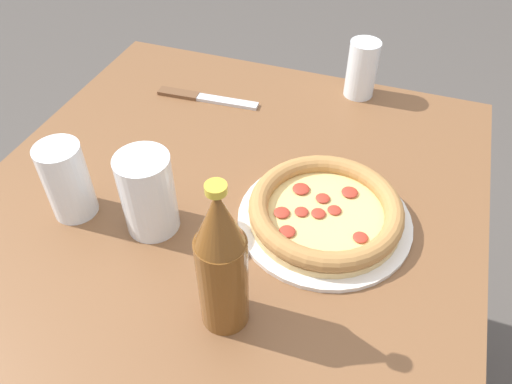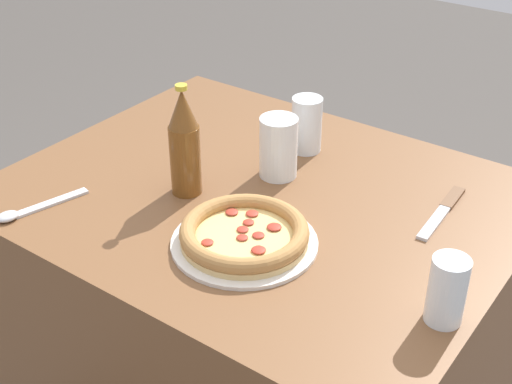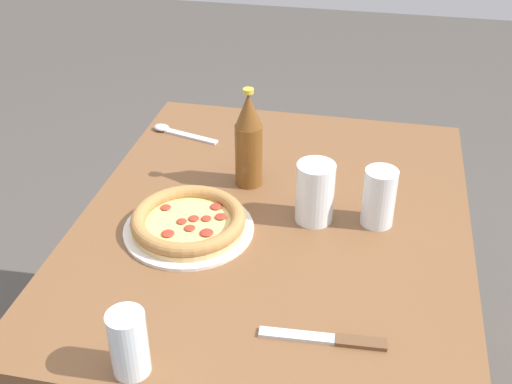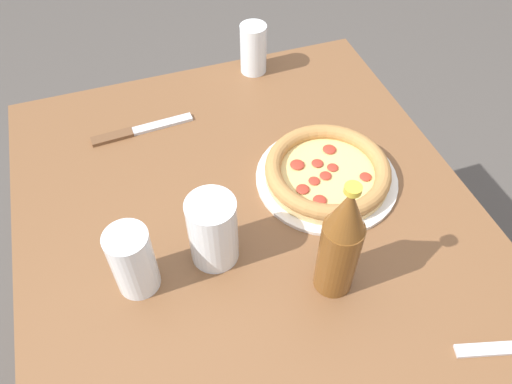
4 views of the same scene
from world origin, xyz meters
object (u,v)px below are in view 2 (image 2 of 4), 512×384
(beer_bottle, at_px, (184,143))
(spoon, at_px, (27,210))
(pizza_salami, at_px, (244,235))
(glass_lemonade, at_px, (447,294))
(glass_red_wine, at_px, (307,126))
(glass_water, at_px, (278,149))
(knife, at_px, (443,210))

(beer_bottle, bearing_deg, spoon, 50.80)
(pizza_salami, xyz_separation_m, glass_lemonade, (-0.39, -0.02, 0.03))
(glass_lemonade, height_order, glass_red_wine, glass_red_wine)
(pizza_salami, relative_size, glass_water, 2.04)
(glass_lemonade, height_order, spoon, glass_lemonade)
(pizza_salami, distance_m, glass_water, 0.28)
(glass_water, distance_m, glass_lemonade, 0.54)
(glass_red_wine, bearing_deg, pizza_salami, 105.93)
(glass_red_wine, bearing_deg, beer_bottle, 71.37)
(pizza_salami, xyz_separation_m, knife, (-0.26, -0.33, -0.02))
(knife, height_order, spoon, spoon)
(glass_water, height_order, glass_lemonade, glass_water)
(spoon, bearing_deg, knife, -143.83)
(glass_red_wine, relative_size, spoon, 0.67)
(pizza_salami, relative_size, beer_bottle, 1.15)
(glass_water, bearing_deg, glass_red_wine, -84.23)
(beer_bottle, distance_m, knife, 0.54)
(pizza_salami, relative_size, spoon, 1.42)
(knife, distance_m, spoon, 0.84)
(glass_water, height_order, spoon, glass_water)
(glass_red_wine, bearing_deg, spoon, 61.01)
(glass_water, relative_size, beer_bottle, 0.56)
(pizza_salami, height_order, glass_water, glass_water)
(glass_water, distance_m, glass_red_wine, 0.14)
(pizza_salami, bearing_deg, glass_red_wine, -74.07)
(glass_red_wine, xyz_separation_m, knife, (-0.37, 0.06, -0.06))
(glass_red_wine, relative_size, beer_bottle, 0.54)
(beer_bottle, distance_m, spoon, 0.34)
(glass_water, relative_size, glass_red_wine, 1.05)
(pizza_salami, height_order, glass_lemonade, glass_lemonade)
(glass_lemonade, relative_size, beer_bottle, 0.50)
(glass_red_wine, bearing_deg, knife, 170.42)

